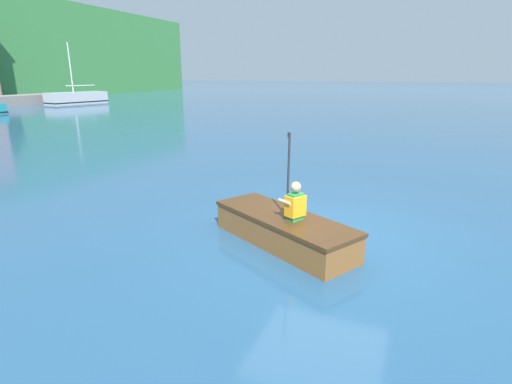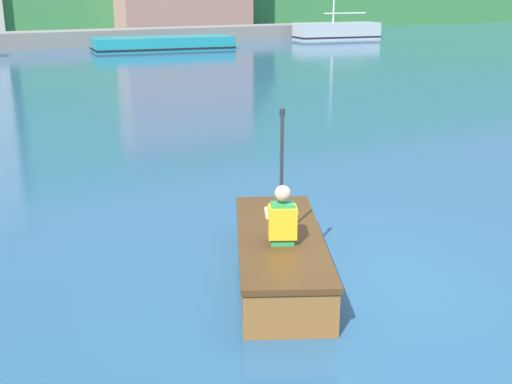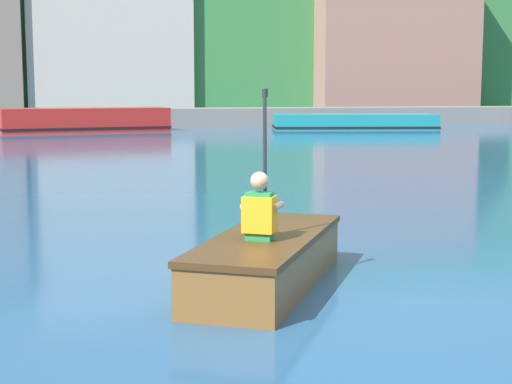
{
  "view_description": "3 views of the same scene",
  "coord_description": "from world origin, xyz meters",
  "views": [
    {
      "loc": [
        -6.6,
        -1.44,
        2.76
      ],
      "look_at": [
        -0.66,
        1.04,
        0.85
      ],
      "focal_mm": 28.0,
      "sensor_mm": 36.0,
      "label": 1
    },
    {
      "loc": [
        -4.27,
        -4.86,
        3.01
      ],
      "look_at": [
        -0.66,
        1.04,
        0.85
      ],
      "focal_mm": 45.0,
      "sensor_mm": 36.0,
      "label": 2
    },
    {
      "loc": [
        -2.36,
        -6.64,
        1.9
      ],
      "look_at": [
        -0.66,
        1.04,
        0.85
      ],
      "focal_mm": 55.0,
      "sensor_mm": 36.0,
      "label": 3
    }
  ],
  "objects": [
    {
      "name": "ground_plane",
      "position": [
        0.0,
        0.0,
        0.0
      ],
      "size": [
        300.0,
        300.0,
        0.0
      ],
      "primitive_type": "plane",
      "color": "navy"
    },
    {
      "name": "shoreline_ridge",
      "position": [
        0.0,
        51.5,
        5.82
      ],
      "size": [
        120.0,
        20.0,
        11.65
      ],
      "color": "#387A3D",
      "rests_on": "ground"
    },
    {
      "name": "waterfront_apartment_right",
      "position": [
        -0.56,
        44.6,
        6.99
      ],
      "size": [
        10.06,
        7.52,
        13.96
      ],
      "color": "#B2A899",
      "rests_on": "ground"
    },
    {
      "name": "waterfront_tower_far",
      "position": [
        17.16,
        44.44,
        4.56
      ],
      "size": [
        10.61,
        11.08,
        9.1
      ],
      "color": "#9E6B5B",
      "rests_on": "ground"
    },
    {
      "name": "marina_dock",
      "position": [
        0.0,
        33.39,
        0.45
      ],
      "size": [
        51.25,
        2.4,
        0.9
      ],
      "color": "slate",
      "rests_on": "ground"
    },
    {
      "name": "moored_boat_dock_west_inner",
      "position": [
        10.1,
        28.43,
        0.32
      ],
      "size": [
        7.9,
        3.84,
        0.71
      ],
      "color": "#197A84",
      "rests_on": "ground"
    },
    {
      "name": "moored_boat_dock_east_inner",
      "position": [
        -2.28,
        29.04,
        0.49
      ],
      "size": [
        7.59,
        3.68,
        1.05
      ],
      "color": "red",
      "rests_on": "ground"
    },
    {
      "name": "rowboat_foreground",
      "position": [
        -0.65,
        0.57,
        0.28
      ],
      "size": [
        2.11,
        2.81,
        0.5
      ],
      "color": "brown",
      "rests_on": "ground"
    },
    {
      "name": "person_paddler",
      "position": [
        -0.79,
        0.32,
        0.8
      ],
      "size": [
        0.44,
        0.44,
        1.39
      ],
      "color": "#267F3F",
      "rests_on": "rowboat_foreground"
    }
  ]
}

